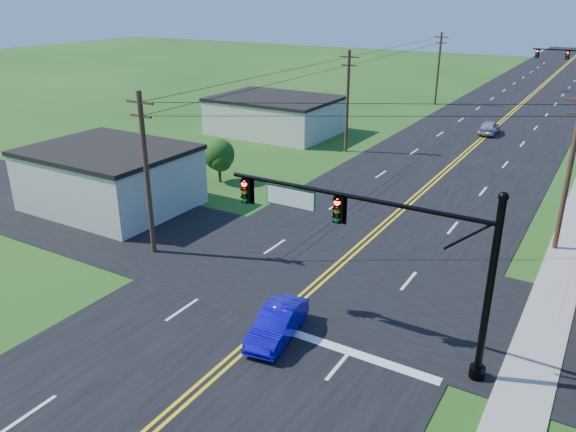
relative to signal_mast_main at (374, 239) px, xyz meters
The scene contains 14 objects.
ground 10.27m from the signal_mast_main, 118.47° to the right, with size 260.00×260.00×0.00m, color #1A4814.
road_main 42.49m from the signal_mast_main, 95.90° to the left, with size 16.00×220.00×0.04m, color black.
road_cross 7.56m from the signal_mast_main, 137.32° to the left, with size 70.00×10.00×0.04m, color black.
signal_mast_main is the anchor object (origin of this frame).
signal_mast_far 72.00m from the signal_mast_main, 89.92° to the left, with size 10.98×0.60×7.48m.
cream_bldg_near 22.33m from the signal_mast_main, 164.29° to the left, with size 10.20×8.20×4.10m.
cream_bldg_far 38.12m from the signal_mast_main, 127.88° to the left, with size 12.20×9.20×3.70m.
utility_pole_left_a 13.98m from the signal_mast_main, behind, with size 1.80×0.28×9.00m.
utility_pole_left_b 30.34m from the signal_mast_main, 117.14° to the left, with size 1.80×0.28×9.00m.
utility_pole_left_c 55.74m from the signal_mast_main, 104.37° to the left, with size 1.80×0.28×9.00m.
utility_pole_right_a 15.03m from the signal_mast_main, 68.69° to the left, with size 1.80×0.28×9.00m.
tree_left 23.22m from the signal_mast_main, 142.64° to the left, with size 2.40×2.40×3.37m.
blue_car 5.57m from the signal_mast_main, 155.05° to the right, with size 1.39×4.00×1.32m, color #1108B8.
distant_car 41.00m from the signal_mast_main, 95.71° to the left, with size 1.63×4.04×1.38m, color #AFAEB3.
Camera 1 is at (11.63, -10.66, 13.60)m, focal length 35.00 mm.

